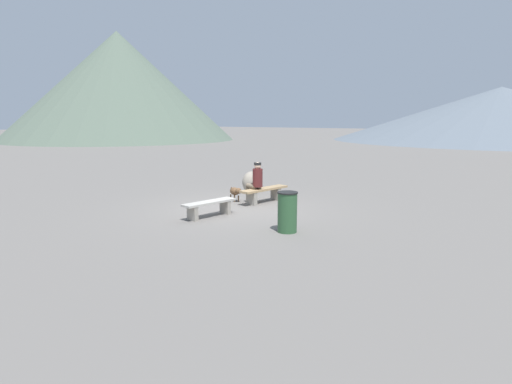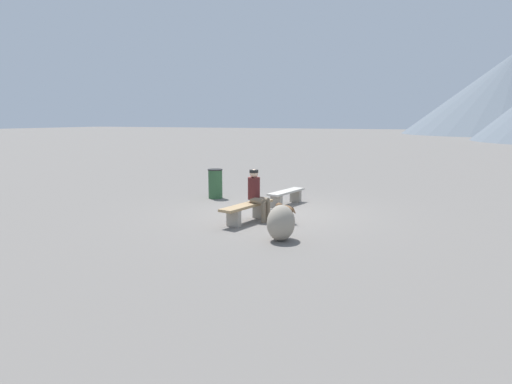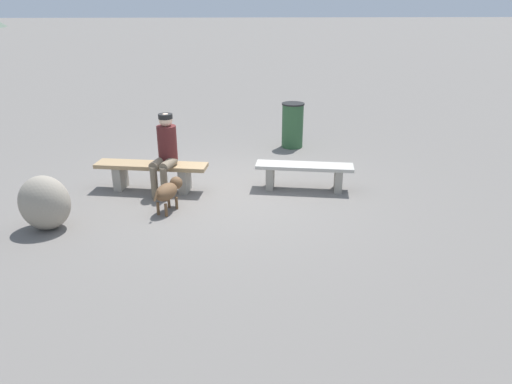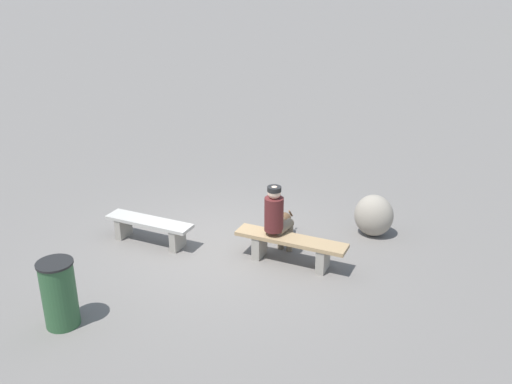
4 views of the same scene
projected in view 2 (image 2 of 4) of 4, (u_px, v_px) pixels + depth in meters
name	position (u px, v px, depth m)	size (l,w,h in m)	color
ground	(272.00, 214.00, 12.19)	(210.00, 210.00, 0.06)	slate
bench_left	(286.00, 195.00, 13.32)	(1.65, 0.66, 0.43)	gray
bench_right	(247.00, 209.00, 11.09)	(1.88, 0.70, 0.46)	gray
seated_person	(257.00, 191.00, 11.21)	(0.43, 0.62, 1.31)	#511E1E
dog	(285.00, 210.00, 11.07)	(0.43, 0.64, 0.47)	brown
trash_bin	(215.00, 184.00, 14.43)	(0.48, 0.48, 0.95)	#2D5633
boulder	(281.00, 223.00, 9.40)	(0.70, 0.57, 0.77)	gray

